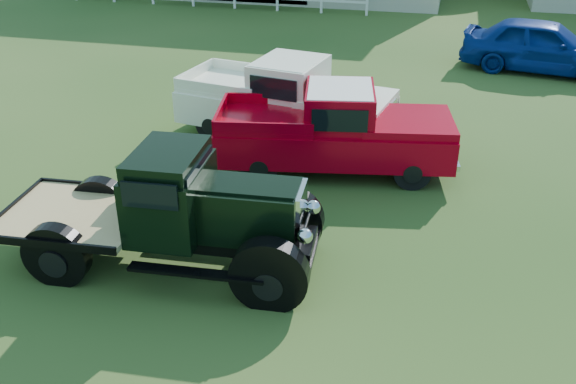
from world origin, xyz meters
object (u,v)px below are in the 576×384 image
(red_pickup, at_px, (334,129))
(white_pickup, at_px, (285,101))
(vintage_flatbed, at_px, (166,209))
(misc_car_blue, at_px, (542,45))

(red_pickup, distance_m, white_pickup, 2.03)
(vintage_flatbed, bearing_deg, white_pickup, 80.74)
(misc_car_blue, bearing_deg, vintage_flatbed, 161.37)
(white_pickup, xyz_separation_m, misc_car_blue, (6.50, 7.33, -0.13))
(vintage_flatbed, xyz_separation_m, misc_car_blue, (7.04, 13.07, -0.21))
(red_pickup, xyz_separation_m, white_pickup, (-1.44, 1.43, 0.02))
(vintage_flatbed, distance_m, red_pickup, 4.74)
(vintage_flatbed, xyz_separation_m, red_pickup, (1.98, 4.30, -0.10))
(misc_car_blue, bearing_deg, red_pickup, 159.68)
(vintage_flatbed, bearing_deg, misc_car_blue, 57.78)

